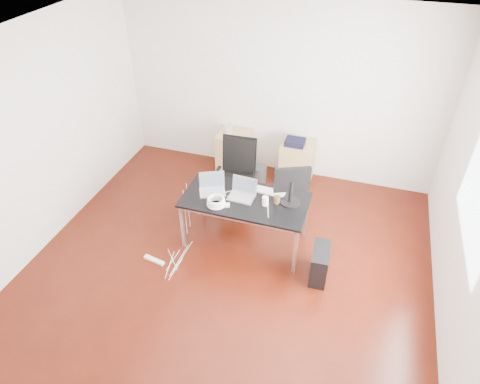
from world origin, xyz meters
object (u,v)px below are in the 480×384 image
(filing_cabinet_right, at_px, (297,162))
(pc_tower, at_px, (320,263))
(filing_cabinet_left, at_px, (234,152))
(office_chair, at_px, (236,172))
(desk, at_px, (245,202))

(filing_cabinet_right, xyz_separation_m, pc_tower, (0.70, -1.98, -0.13))
(filing_cabinet_left, relative_size, filing_cabinet_right, 1.00)
(office_chair, xyz_separation_m, filing_cabinet_left, (-0.34, 0.93, -0.26))
(desk, xyz_separation_m, filing_cabinet_left, (-0.70, 1.64, -0.33))
(office_chair, xyz_separation_m, pc_tower, (1.41, -1.05, -0.39))
(pc_tower, bearing_deg, filing_cabinet_left, 128.27)
(desk, xyz_separation_m, office_chair, (-0.35, 0.72, -0.07))
(desk, bearing_deg, office_chair, 116.29)
(pc_tower, bearing_deg, desk, 159.20)
(desk, relative_size, office_chair, 1.48)
(office_chair, relative_size, filing_cabinet_right, 1.54)
(desk, distance_m, pc_tower, 1.20)
(filing_cabinet_left, bearing_deg, desk, -66.98)
(filing_cabinet_right, relative_size, pc_tower, 1.56)
(office_chair, bearing_deg, filing_cabinet_right, 50.12)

